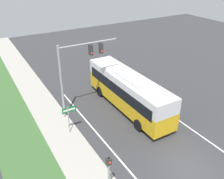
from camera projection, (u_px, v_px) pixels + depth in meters
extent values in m
plane|color=#38383A|center=(189.00, 170.00, 17.15)|extent=(80.00, 80.00, 0.00)
cube|color=silver|center=(224.00, 152.00, 18.75)|extent=(0.14, 30.00, 0.01)
cube|color=gold|center=(128.00, 97.00, 23.69)|extent=(2.44, 11.09, 1.62)
cube|color=silver|center=(128.00, 83.00, 23.00)|extent=(2.44, 11.09, 1.33)
cube|color=black|center=(128.00, 87.00, 23.21)|extent=(2.48, 10.21, 1.00)
cube|color=silver|center=(134.00, 78.00, 22.00)|extent=(1.71, 3.88, 0.24)
cylinder|color=black|center=(100.00, 92.00, 26.13)|extent=(0.28, 1.03, 1.03)
cylinder|color=black|center=(119.00, 86.00, 27.18)|extent=(0.28, 1.03, 1.03)
cylinder|color=black|center=(139.00, 125.00, 20.88)|extent=(0.28, 1.03, 1.03)
cylinder|color=black|center=(160.00, 117.00, 21.93)|extent=(0.28, 1.03, 1.03)
cylinder|color=#939399|center=(62.00, 84.00, 21.22)|extent=(0.20, 0.20, 6.82)
cylinder|color=#939399|center=(89.00, 43.00, 20.95)|extent=(5.38, 0.14, 0.14)
cube|color=#2D2D2D|center=(91.00, 50.00, 21.32)|extent=(0.32, 0.28, 0.90)
sphere|color=red|center=(92.00, 53.00, 21.30)|extent=(0.18, 0.18, 0.18)
cube|color=#2D2D2D|center=(101.00, 48.00, 21.76)|extent=(0.32, 0.28, 0.90)
sphere|color=red|center=(102.00, 51.00, 21.74)|extent=(0.18, 0.18, 0.18)
cylinder|color=#939399|center=(109.00, 177.00, 14.62)|extent=(0.12, 0.12, 3.00)
cube|color=#2D2D2D|center=(109.00, 161.00, 14.03)|extent=(0.28, 0.24, 0.44)
sphere|color=red|center=(110.00, 163.00, 13.91)|extent=(0.14, 0.14, 0.14)
cylinder|color=#939399|center=(69.00, 120.00, 20.16)|extent=(0.08, 0.08, 2.56)
cube|color=#196B33|center=(69.00, 110.00, 19.75)|extent=(1.19, 0.03, 0.49)
cube|color=white|center=(69.00, 110.00, 19.74)|extent=(1.01, 0.01, 0.17)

